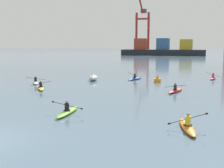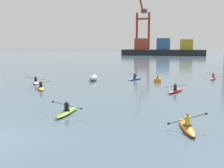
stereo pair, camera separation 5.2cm
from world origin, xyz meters
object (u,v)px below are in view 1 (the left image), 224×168
Objects in this scene: capsized_dinghy at (93,78)px; kayak_orange at (187,126)px; container_barge at (163,49)px; gantry_crane_west at (142,24)px; kayak_blue at (135,78)px; kayak_white at (36,82)px; kayak_lime at (68,111)px; kayak_magenta at (213,78)px; kayak_yellow at (41,88)px; kayak_red at (175,90)px; channel_buoy at (157,79)px.

capsized_dinghy is 0.81× the size of kayak_orange.
gantry_crane_west is (-12.91, 11.56, 13.24)m from container_barge.
kayak_white is (-10.64, -7.61, 0.00)m from kayak_blue.
kayak_magenta is (9.82, 24.11, -0.00)m from kayak_lime.
kayak_yellow is 0.90× the size of kayak_orange.
kayak_blue is 1.00× the size of kayak_red.
kayak_red is 1.00× the size of kayak_magenta.
container_barge is at bearing 95.46° from kayak_lime.
kayak_blue is (23.80, -108.90, -15.85)m from gantry_crane_west.
capsized_dinghy is at bearing -80.45° from gantry_crane_west.
channel_buoy reaches higher than kayak_white.
kayak_blue reaches higher than kayak_red.
capsized_dinghy is 5.70m from kayak_blue.
channel_buoy is 19.69m from kayak_orange.
kayak_lime is 1.00× the size of kayak_magenta.
kayak_lime is at bearing -47.68° from kayak_yellow.
channel_buoy is 0.29× the size of kayak_red.
kayak_blue is 19.82m from kayak_lime.
kayak_lime and kayak_red have the same top height.
kayak_blue is 10.56m from kayak_red.
kayak_white is (-3.17, 3.69, -0.00)m from kayak_yellow.
capsized_dinghy is 0.81× the size of kayak_lime.
capsized_dinghy is at bearing 152.98° from kayak_red.
container_barge is 100.22m from capsized_dinghy.
kayak_blue is 13.54m from kayak_yellow.
channel_buoy is 3.73m from kayak_blue.
channel_buoy is 0.29× the size of kayak_magenta.
channel_buoy is 0.29× the size of kayak_blue.
channel_buoy reaches higher than kayak_magenta.
kayak_lime is 12.85m from kayak_red.
kayak_orange reaches higher than kayak_white.
kayak_orange reaches higher than kayak_red.
kayak_magenta is at bearing 24.73° from capsized_dinghy.
kayak_magenta reaches higher than kayak_blue.
capsized_dinghy is at bearing -86.65° from container_barge.
kayak_blue is 0.99× the size of kayak_magenta.
channel_buoy is at bearing 80.49° from kayak_lime.
kayak_magenta is (17.58, 15.58, -0.00)m from kayak_yellow.
kayak_blue is (10.89, -97.33, -2.62)m from container_barge.
kayak_lime is 1.10× the size of kayak_white.
kayak_yellow and kayak_white have the same top height.
gantry_crane_west is at bearing 96.44° from kayak_white.
kayak_red is (2.96, -6.82, -0.19)m from channel_buoy.
channel_buoy is 7.44m from kayak_red.
capsized_dinghy is 12.73m from kayak_red.
kayak_lime is 16.40m from kayak_white.
kayak_blue is at bearing 35.57° from kayak_white.
kayak_orange is at bearing -68.34° from kayak_blue.
gantry_crane_west reaches higher than capsized_dinghy.
kayak_red is at bearing 98.91° from kayak_orange.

